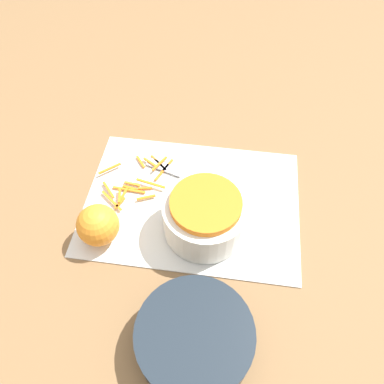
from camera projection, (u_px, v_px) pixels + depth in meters
ground_plane at (192, 202)px, 0.79m from camera, size 4.00×4.00×0.00m
cutting_board at (192, 201)px, 0.79m from camera, size 0.45×0.32×0.01m
bowl_speckled at (205, 215)px, 0.71m from camera, size 0.16×0.16×0.09m
bowl_dark at (195, 338)px, 0.60m from camera, size 0.19×0.19×0.06m
knife at (206, 181)px, 0.81m from camera, size 0.21×0.08×0.02m
orange_left at (98, 225)px, 0.71m from camera, size 0.08×0.08×0.08m
peel_pile at (136, 182)px, 0.81m from camera, size 0.16×0.16×0.01m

